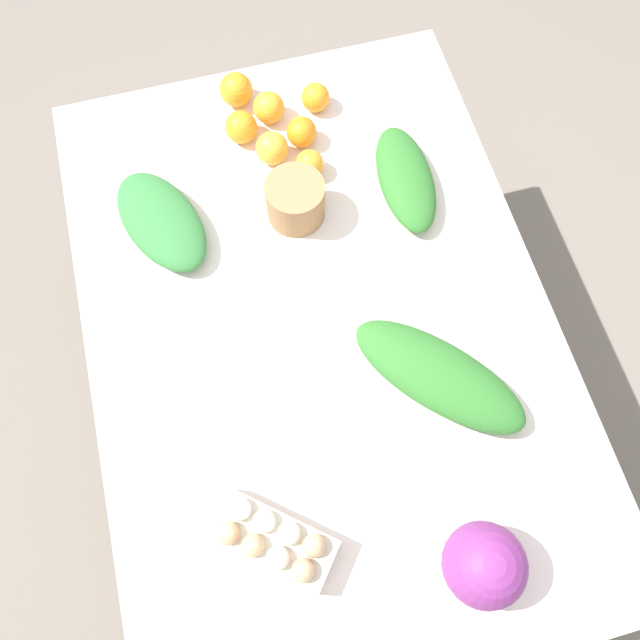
# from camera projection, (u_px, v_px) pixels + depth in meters

# --- Properties ---
(ground_plane) EXTENTS (8.00, 8.00, 0.00)m
(ground_plane) POSITION_uv_depth(u_px,v_px,m) (320.00, 399.00, 2.03)
(ground_plane) COLOR #70665B
(dining_table) EXTENTS (1.49, 1.02, 0.70)m
(dining_table) POSITION_uv_depth(u_px,v_px,m) (320.00, 335.00, 1.45)
(dining_table) COLOR silver
(dining_table) RESTS_ON ground_plane
(cabbage_purple) EXTENTS (0.15, 0.15, 0.15)m
(cabbage_purple) POSITION_uv_depth(u_px,v_px,m) (484.00, 565.00, 1.13)
(cabbage_purple) COLOR #7A2D75
(cabbage_purple) RESTS_ON dining_table
(egg_carton) EXTENTS (0.23, 0.25, 0.09)m
(egg_carton) POSITION_uv_depth(u_px,v_px,m) (272.00, 540.00, 1.18)
(egg_carton) COLOR beige
(egg_carton) RESTS_ON dining_table
(paper_bag) EXTENTS (0.14, 0.14, 0.11)m
(paper_bag) POSITION_uv_depth(u_px,v_px,m) (295.00, 200.00, 1.43)
(paper_bag) COLOR #997047
(paper_bag) RESTS_ON dining_table
(greens_bunch_kale) EXTENTS (0.34, 0.26, 0.07)m
(greens_bunch_kale) POSITION_uv_depth(u_px,v_px,m) (161.00, 221.00, 1.43)
(greens_bunch_kale) COLOR #337538
(greens_bunch_kale) RESTS_ON dining_table
(greens_bunch_scallion) EXTENTS (0.30, 0.14, 0.07)m
(greens_bunch_scallion) POSITION_uv_depth(u_px,v_px,m) (406.00, 179.00, 1.47)
(greens_bunch_scallion) COLOR #2D6B28
(greens_bunch_scallion) RESTS_ON dining_table
(greens_bunch_dandelion) EXTENTS (0.39, 0.37, 0.08)m
(greens_bunch_dandelion) POSITION_uv_depth(u_px,v_px,m) (439.00, 376.00, 1.29)
(greens_bunch_dandelion) COLOR #2D6B28
(greens_bunch_dandelion) RESTS_ON dining_table
(orange_0) EXTENTS (0.07, 0.07, 0.07)m
(orange_0) POSITION_uv_depth(u_px,v_px,m) (302.00, 132.00, 1.52)
(orange_0) COLOR orange
(orange_0) RESTS_ON dining_table
(orange_1) EXTENTS (0.08, 0.08, 0.08)m
(orange_1) POSITION_uv_depth(u_px,v_px,m) (236.00, 90.00, 1.56)
(orange_1) COLOR orange
(orange_1) RESTS_ON dining_table
(orange_2) EXTENTS (0.08, 0.08, 0.08)m
(orange_2) POSITION_uv_depth(u_px,v_px,m) (269.00, 108.00, 1.54)
(orange_2) COLOR orange
(orange_2) RESTS_ON dining_table
(orange_3) EXTENTS (0.08, 0.08, 0.08)m
(orange_3) POSITION_uv_depth(u_px,v_px,m) (271.00, 148.00, 1.50)
(orange_3) COLOR #F9A833
(orange_3) RESTS_ON dining_table
(orange_4) EXTENTS (0.07, 0.07, 0.07)m
(orange_4) POSITION_uv_depth(u_px,v_px,m) (315.00, 97.00, 1.56)
(orange_4) COLOR orange
(orange_4) RESTS_ON dining_table
(orange_5) EXTENTS (0.07, 0.07, 0.07)m
(orange_5) POSITION_uv_depth(u_px,v_px,m) (310.00, 164.00, 1.49)
(orange_5) COLOR orange
(orange_5) RESTS_ON dining_table
(orange_6) EXTENTS (0.08, 0.08, 0.08)m
(orange_6) POSITION_uv_depth(u_px,v_px,m) (241.00, 127.00, 1.52)
(orange_6) COLOR orange
(orange_6) RESTS_ON dining_table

